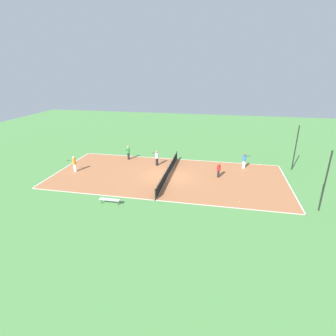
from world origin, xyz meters
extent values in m
plane|color=#518E47|center=(0.00, 0.00, 0.00)|extent=(80.00, 80.00, 0.00)
cube|color=#AD6B42|center=(0.00, 0.00, 0.01)|extent=(11.07, 23.81, 0.02)
cube|color=white|center=(-5.49, 0.00, 0.02)|extent=(0.10, 23.81, 0.00)
cube|color=white|center=(5.49, 0.00, 0.02)|extent=(0.10, 23.81, 0.00)
cube|color=white|center=(0.00, -11.85, 0.02)|extent=(11.07, 0.10, 0.00)
cube|color=white|center=(0.00, 11.85, 0.02)|extent=(11.07, 0.10, 0.00)
cube|color=white|center=(0.00, 0.00, 0.02)|extent=(11.07, 0.10, 0.00)
cylinder|color=black|center=(-5.39, 0.00, 0.54)|extent=(0.10, 0.10, 1.03)
cylinder|color=black|center=(5.39, 0.00, 0.54)|extent=(0.10, 0.10, 1.03)
cube|color=black|center=(0.00, 0.00, 0.51)|extent=(10.77, 0.03, 0.98)
cube|color=white|center=(0.00, 0.00, 0.97)|extent=(10.77, 0.04, 0.06)
cube|color=silver|center=(6.84, -3.51, 0.43)|extent=(0.36, 1.73, 0.04)
cylinder|color=#4C4C51|center=(6.84, -4.22, 0.21)|extent=(0.08, 0.08, 0.41)
cylinder|color=#4C4C51|center=(6.84, -2.80, 0.21)|extent=(0.08, 0.08, 0.41)
cube|color=black|center=(-4.22, -5.78, 0.45)|extent=(0.26, 0.21, 0.86)
cylinder|color=green|center=(-4.22, -5.78, 1.18)|extent=(0.37, 0.37, 0.60)
sphere|color=tan|center=(-4.22, -5.78, 1.62)|extent=(0.26, 0.26, 0.26)
cylinder|color=#262626|center=(-3.90, -5.77, 1.34)|extent=(0.28, 0.04, 0.03)
torus|color=black|center=(-3.62, -5.76, 1.34)|extent=(0.31, 0.31, 0.02)
cube|color=black|center=(-2.85, -1.88, 0.46)|extent=(0.31, 0.32, 0.88)
cylinder|color=silver|center=(-2.85, -1.88, 1.21)|extent=(0.51, 0.51, 0.62)
sphere|color=#A87A56|center=(-2.85, -1.88, 1.65)|extent=(0.26, 0.26, 0.26)
cylinder|color=#262626|center=(-3.06, -2.12, 1.37)|extent=(0.20, 0.23, 0.03)
torus|color=black|center=(-3.24, -2.34, 1.37)|extent=(0.43, 0.43, 0.02)
cube|color=white|center=(-3.83, 7.83, 0.47)|extent=(0.31, 0.32, 0.90)
cylinder|color=blue|center=(-3.83, 7.83, 1.23)|extent=(0.50, 0.50, 0.63)
sphere|color=brown|center=(-3.83, 7.83, 1.68)|extent=(0.27, 0.27, 0.27)
cylinder|color=#262626|center=(-4.01, 8.09, 1.39)|extent=(0.18, 0.25, 0.03)
torus|color=black|center=(-4.17, 8.32, 1.39)|extent=(0.42, 0.42, 0.02)
cube|color=white|center=(0.78, -10.09, 0.46)|extent=(0.28, 0.31, 0.86)
cylinder|color=orange|center=(0.78, -10.09, 1.19)|extent=(0.47, 0.47, 0.61)
sphere|color=beige|center=(0.78, -10.09, 1.62)|extent=(0.26, 0.26, 0.26)
cylinder|color=#262626|center=(0.90, -10.39, 1.34)|extent=(0.13, 0.27, 0.03)
torus|color=black|center=(1.01, -10.65, 1.34)|extent=(0.40, 0.40, 0.02)
cube|color=black|center=(-0.73, 5.12, 0.40)|extent=(0.28, 0.24, 0.76)
cylinder|color=red|center=(-0.73, 5.12, 1.05)|extent=(0.41, 0.41, 0.53)
sphere|color=brown|center=(-0.73, 5.12, 1.42)|extent=(0.23, 0.23, 0.23)
sphere|color=#CCE033|center=(3.40, -3.97, 0.06)|extent=(0.07, 0.07, 0.07)
sphere|color=#CCE033|center=(-1.55, -3.68, 0.06)|extent=(0.07, 0.07, 0.07)
sphere|color=#CCE033|center=(4.41, 6.99, 0.06)|extent=(0.07, 0.07, 0.07)
cylinder|color=black|center=(-4.54, 13.04, 2.47)|extent=(0.12, 0.12, 4.94)
cylinder|color=black|center=(4.54, 13.04, 2.47)|extent=(0.12, 0.12, 4.94)
camera|label=1|loc=(24.62, 4.98, 10.49)|focal=28.00mm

